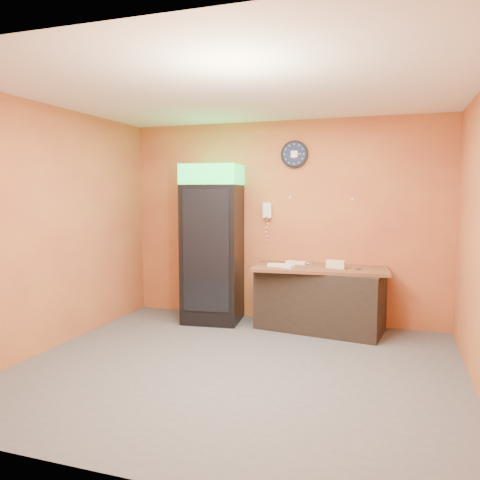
% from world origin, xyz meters
% --- Properties ---
extents(floor, '(4.50, 4.50, 0.00)m').
position_xyz_m(floor, '(0.00, 0.00, 0.00)').
color(floor, '#47474C').
rests_on(floor, ground).
extents(back_wall, '(4.50, 0.02, 2.80)m').
position_xyz_m(back_wall, '(0.00, 2.00, 1.40)').
color(back_wall, '#BC7335').
rests_on(back_wall, floor).
extents(left_wall, '(0.02, 4.00, 2.80)m').
position_xyz_m(left_wall, '(-2.25, 0.00, 1.40)').
color(left_wall, '#BC7335').
rests_on(left_wall, floor).
extents(ceiling, '(4.50, 4.00, 0.02)m').
position_xyz_m(ceiling, '(0.00, 0.00, 2.80)').
color(ceiling, white).
rests_on(ceiling, back_wall).
extents(beverage_cooler, '(0.85, 0.86, 2.19)m').
position_xyz_m(beverage_cooler, '(-0.92, 1.60, 1.07)').
color(beverage_cooler, black).
rests_on(beverage_cooler, floor).
extents(prep_counter, '(1.69, 0.92, 0.80)m').
position_xyz_m(prep_counter, '(0.59, 1.64, 0.40)').
color(prep_counter, black).
rests_on(prep_counter, floor).
extents(wall_clock, '(0.37, 0.06, 0.37)m').
position_xyz_m(wall_clock, '(0.16, 1.97, 2.33)').
color(wall_clock, black).
rests_on(wall_clock, back_wall).
extents(wall_phone, '(0.12, 0.10, 0.21)m').
position_xyz_m(wall_phone, '(-0.21, 1.95, 1.56)').
color(wall_phone, white).
rests_on(wall_phone, back_wall).
extents(butcher_paper, '(1.78, 0.92, 0.04)m').
position_xyz_m(butcher_paper, '(0.59, 1.64, 0.82)').
color(butcher_paper, brown).
rests_on(butcher_paper, prep_counter).
extents(sub_roll_stack, '(0.25, 0.14, 0.10)m').
position_xyz_m(sub_roll_stack, '(0.80, 1.58, 0.89)').
color(sub_roll_stack, beige).
rests_on(sub_roll_stack, butcher_paper).
extents(wrapped_sandwich_left, '(0.27, 0.14, 0.04)m').
position_xyz_m(wrapped_sandwich_left, '(0.05, 1.49, 0.86)').
color(wrapped_sandwich_left, silver).
rests_on(wrapped_sandwich_left, butcher_paper).
extents(wrapped_sandwich_mid, '(0.29, 0.18, 0.04)m').
position_xyz_m(wrapped_sandwich_mid, '(0.14, 1.44, 0.86)').
color(wrapped_sandwich_mid, silver).
rests_on(wrapped_sandwich_mid, butcher_paper).
extents(wrapped_sandwich_right, '(0.29, 0.15, 0.04)m').
position_xyz_m(wrapped_sandwich_right, '(0.24, 1.77, 0.86)').
color(wrapped_sandwich_right, silver).
rests_on(wrapped_sandwich_right, butcher_paper).
extents(kitchen_tool, '(0.05, 0.05, 0.05)m').
position_xyz_m(kitchen_tool, '(0.44, 1.82, 0.87)').
color(kitchen_tool, silver).
rests_on(kitchen_tool, butcher_paper).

